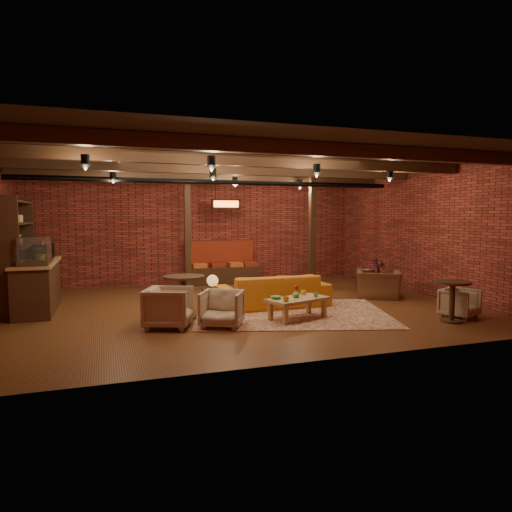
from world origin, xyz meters
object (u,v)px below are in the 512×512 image
object	(u,v)px
side_table_lamp	(213,283)
round_table_right	(452,295)
armchair_far	(460,302)
sofa	(272,291)
plant_tall	(378,244)
coffee_table	(297,300)
side_table_book	(365,271)
armchair_a	(169,305)
armchair_b	(222,307)
armchair_right	(379,280)
round_table_left	(184,290)

from	to	relation	value
side_table_lamp	round_table_right	size ratio (longest dim) A/B	0.98
side_table_lamp	armchair_far	xyz separation A→B (m)	(4.50, -2.19, -0.27)
sofa	side_table_lamp	distance (m)	1.36
armchair_far	plant_tall	size ratio (longest dim) A/B	0.25
side_table_lamp	round_table_right	distance (m)	4.75
armchair_far	plant_tall	world-z (taller)	plant_tall
round_table_right	armchair_far	xyz separation A→B (m)	(0.44, 0.27, -0.20)
coffee_table	armchair_far	xyz separation A→B (m)	(3.13, -0.88, -0.06)
coffee_table	side_table_book	xyz separation A→B (m)	(3.45, 3.08, 0.08)
round_table_right	side_table_lamp	bearing A→B (deg)	148.71
sofa	coffee_table	distance (m)	1.28
armchair_a	side_table_book	xyz separation A→B (m)	(5.90, 2.96, 0.05)
coffee_table	armchair_far	world-z (taller)	coffee_table
side_table_lamp	side_table_book	distance (m)	5.13
side_table_book	armchair_b	bearing A→B (deg)	-147.12
armchair_a	round_table_right	world-z (taller)	armchair_a
coffee_table	armchair_right	size ratio (longest dim) A/B	1.30
plant_tall	sofa	bearing A→B (deg)	-158.52
side_table_lamp	armchair_right	world-z (taller)	armchair_right
round_table_right	plant_tall	distance (m)	4.04
armchair_far	armchair_b	bearing A→B (deg)	149.08
coffee_table	round_table_left	size ratio (longest dim) A/B	1.61
armchair_a	round_table_right	distance (m)	5.30
armchair_b	round_table_left	bearing A→B (deg)	145.77
coffee_table	round_table_left	xyz separation A→B (m)	(-2.06, 0.81, 0.19)
armchair_a	armchair_far	bearing A→B (deg)	-79.17
armchair_right	round_table_right	world-z (taller)	armchair_right
side_table_book	round_table_right	bearing A→B (deg)	-100.14
sofa	side_table_book	distance (m)	3.91
armchair_a	round_table_left	bearing A→B (deg)	-9.17
sofa	coffee_table	world-z (taller)	sofa
armchair_far	armchair_right	bearing A→B (deg)	74.98
sofa	side_table_book	xyz separation A→B (m)	(3.47, 1.80, 0.09)
armchair_right	armchair_far	xyz separation A→B (m)	(0.29, -2.38, -0.14)
armchair_right	plant_tall	xyz separation A→B (m)	(0.78, 1.21, 0.80)
armchair_b	armchair_far	xyz separation A→B (m)	(4.67, -0.74, -0.05)
coffee_table	round_table_right	world-z (taller)	round_table_right
armchair_b	plant_tall	bearing A→B (deg)	56.10
side_table_lamp	plant_tall	size ratio (longest dim) A/B	0.31
round_table_left	armchair_right	world-z (taller)	armchair_right
sofa	plant_tall	size ratio (longest dim) A/B	0.99
round_table_left	round_table_right	bearing A→B (deg)	-22.40
side_table_lamp	round_table_left	world-z (taller)	round_table_left
armchair_a	armchair_right	bearing A→B (deg)	-54.41
side_table_lamp	plant_tall	world-z (taller)	plant_tall
coffee_table	plant_tall	world-z (taller)	plant_tall
side_table_lamp	armchair_a	size ratio (longest dim) A/B	0.95
round_table_left	armchair_b	distance (m)	1.10
sofa	armchair_b	bearing A→B (deg)	42.03
coffee_table	side_table_book	bearing A→B (deg)	41.81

